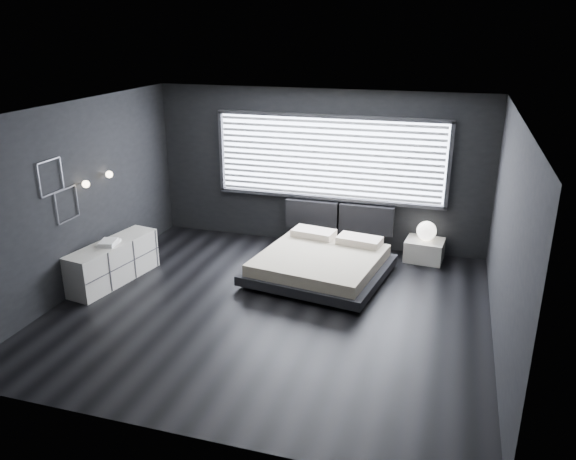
% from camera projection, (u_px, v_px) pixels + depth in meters
% --- Properties ---
extents(room, '(6.04, 6.00, 2.80)m').
position_uv_depth(room, '(270.00, 216.00, 7.52)').
color(room, black).
rests_on(room, ground).
extents(window, '(4.14, 0.09, 1.52)m').
position_uv_depth(window, '(329.00, 159.00, 9.82)').
color(window, white).
rests_on(window, ground).
extents(headboard, '(1.96, 0.16, 0.52)m').
position_uv_depth(headboard, '(339.00, 217.00, 10.07)').
color(headboard, black).
rests_on(headboard, ground).
extents(sconce_near, '(0.18, 0.11, 0.11)m').
position_uv_depth(sconce_near, '(86.00, 184.00, 8.28)').
color(sconce_near, silver).
rests_on(sconce_near, ground).
extents(sconce_far, '(0.18, 0.11, 0.11)m').
position_uv_depth(sconce_far, '(109.00, 174.00, 8.82)').
color(sconce_far, silver).
rests_on(sconce_far, ground).
extents(wall_art_upper, '(0.01, 0.48, 0.48)m').
position_uv_depth(wall_art_upper, '(51.00, 177.00, 7.68)').
color(wall_art_upper, '#47474C').
rests_on(wall_art_upper, ground).
extents(wall_art_lower, '(0.01, 0.48, 0.48)m').
position_uv_depth(wall_art_lower, '(67.00, 205.00, 8.06)').
color(wall_art_lower, '#47474C').
rests_on(wall_art_lower, ground).
extents(bed, '(2.29, 2.21, 0.52)m').
position_uv_depth(bed, '(321.00, 263.00, 8.93)').
color(bed, black).
rests_on(bed, ground).
extents(nightstand, '(0.67, 0.58, 0.37)m').
position_uv_depth(nightstand, '(424.00, 250.00, 9.61)').
color(nightstand, silver).
rests_on(nightstand, ground).
extents(orb_lamp, '(0.33, 0.33, 0.33)m').
position_uv_depth(orb_lamp, '(427.00, 231.00, 9.49)').
color(orb_lamp, white).
rests_on(orb_lamp, nightstand).
extents(dresser, '(0.73, 1.68, 0.65)m').
position_uv_depth(dresser, '(113.00, 262.00, 8.76)').
color(dresser, silver).
rests_on(dresser, ground).
extents(book_stack, '(0.31, 0.39, 0.07)m').
position_uv_depth(book_stack, '(108.00, 243.00, 8.57)').
color(book_stack, white).
rests_on(book_stack, dresser).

